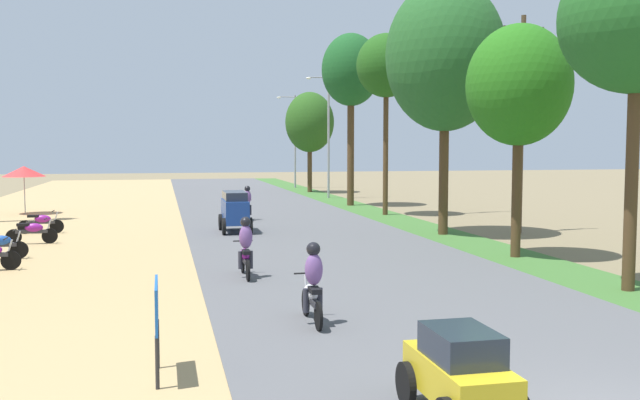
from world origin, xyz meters
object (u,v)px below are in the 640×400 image
median_tree_sixth (310,122)px  motorbike_ahead_third (245,249)px  street_signboard (157,311)px  median_tree_second (519,86)px  median_tree_fourth (386,67)px  parked_motorbike_sixth (41,221)px  motorbike_ahead_fourth (247,204)px  parked_motorbike_fifth (32,231)px  median_tree_nearest (637,20)px  streetlamp_near (329,128)px  vendor_umbrella (24,171)px  median_tree_fifth (351,71)px  car_van_blue (235,209)px  car_hatchback_yellow (460,372)px  motorbike_ahead_second (312,285)px  utility_pole_far (522,121)px  utility_pole_near (442,119)px  median_tree_third (445,57)px  streetlamp_mid (295,135)px

median_tree_sixth → motorbike_ahead_third: bearing=-104.7°
street_signboard → median_tree_second: size_ratio=0.20×
median_tree_sixth → median_tree_second: bearing=-90.3°
median_tree_fourth → motorbike_ahead_third: 19.64m
parked_motorbike_sixth → motorbike_ahead_fourth: (8.84, 3.25, 0.30)m
parked_motorbike_fifth → median_tree_nearest: size_ratio=0.21×
streetlamp_near → motorbike_ahead_third: (-9.04, -28.21, -4.00)m
streetlamp_near → median_tree_nearest: bearing=-90.0°
median_tree_nearest → median_tree_fourth: median_tree_fourth is taller
vendor_umbrella → median_tree_nearest: size_ratio=0.30×
street_signboard → motorbike_ahead_third: size_ratio=0.83×
parked_motorbike_sixth → median_tree_sixth: (16.11, 23.18, 4.91)m
street_signboard → median_tree_fifth: 32.77m
median_tree_nearest → car_van_blue: bearing=120.8°
motorbike_ahead_fourth → car_hatchback_yellow: bearing=-90.7°
street_signboard → median_tree_second: median_tree_second is taller
streetlamp_near → motorbike_ahead_third: bearing=-107.8°
parked_motorbike_sixth → motorbike_ahead_second: size_ratio=1.00×
parked_motorbike_sixth → utility_pole_far: (19.41, -3.75, 4.12)m
median_tree_nearest → utility_pole_near: bearing=80.7°
parked_motorbike_sixth → motorbike_ahead_third: motorbike_ahead_third is taller
median_tree_second → vendor_umbrella: bearing=134.0°
utility_pole_near → car_hatchback_yellow: size_ratio=4.86×
median_tree_second → motorbike_ahead_second: 11.76m
car_van_blue → median_tree_third: bearing=-16.9°
median_tree_fifth → car_hatchback_yellow: median_tree_fifth is taller
vendor_umbrella → car_van_blue: bearing=-46.1°
median_tree_fifth → utility_pole_near: 7.54m
median_tree_fourth → utility_pole_near: (3.12, 0.03, -2.64)m
parked_motorbike_fifth → street_signboard: street_signboard is taller
median_tree_nearest → motorbike_ahead_fourth: median_tree_nearest is taller
median_tree_nearest → median_tree_third: (-0.13, 11.43, 0.53)m
street_signboard → car_van_blue: (3.04, 18.12, -0.08)m
motorbike_ahead_fourth → parked_motorbike_sixth: bearing=-159.8°
median_tree_third → streetlamp_mid: bearing=89.8°
parked_motorbike_fifth → motorbike_ahead_fourth: bearing=36.9°
median_tree_nearest → streetlamp_mid: median_tree_nearest is taller
median_tree_sixth → motorbike_ahead_second: 41.12m
streetlamp_mid → utility_pole_far: bearing=-84.2°
median_tree_second → streetlamp_near: size_ratio=0.89×
median_tree_second → street_signboard: bearing=-139.2°
parked_motorbike_fifth → car_van_blue: bearing=13.8°
parked_motorbike_sixth → street_signboard: size_ratio=1.20×
street_signboard → median_tree_third: bearing=54.4°
median_tree_second → motorbike_ahead_second: bearing=-139.6°
parked_motorbike_fifth → utility_pole_near: 21.08m
median_tree_third → motorbike_ahead_second: bearing=-122.3°
median_tree_sixth → utility_pole_near: (3.20, -18.74, -0.41)m
utility_pole_far → car_hatchback_yellow: size_ratio=4.48×
vendor_umbrella → car_hatchback_yellow: (10.76, -31.21, -1.56)m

